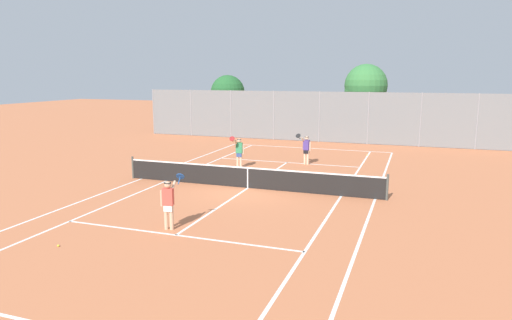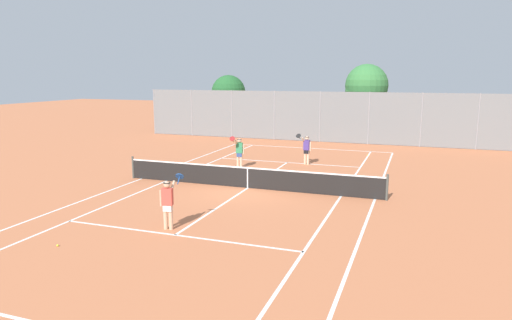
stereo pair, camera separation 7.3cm
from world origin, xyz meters
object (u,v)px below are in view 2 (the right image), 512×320
at_px(tree_behind_right, 365,87).
at_px(player_near_side, 168,202).
at_px(tree_behind_left, 229,93).
at_px(player_far_right, 307,148).
at_px(player_far_left, 239,151).
at_px(loose_tennis_ball_2, 242,156).
at_px(loose_tennis_ball_1, 368,155).
at_px(tennis_net, 248,177).
at_px(loose_tennis_ball_0, 58,245).

bearing_deg(tree_behind_right, player_near_side, -98.17).
bearing_deg(tree_behind_left, player_far_right, -51.29).
height_order(player_far_left, loose_tennis_ball_2, player_far_left).
height_order(player_far_left, loose_tennis_ball_1, player_far_left).
xyz_separation_m(player_far_left, loose_tennis_ball_1, (6.10, 6.24, -0.89)).
relative_size(tennis_net, tree_behind_left, 2.43).
distance_m(player_near_side, loose_tennis_ball_0, 3.46).
distance_m(tennis_net, player_near_side, 6.01).
bearing_deg(player_near_side, loose_tennis_ball_1, 74.29).
bearing_deg(player_near_side, player_far_right, 82.33).
bearing_deg(tennis_net, player_far_right, 79.42).
xyz_separation_m(player_near_side, loose_tennis_ball_0, (-2.28, -2.44, -0.89)).
bearing_deg(tree_behind_right, player_far_left, -109.86).
relative_size(loose_tennis_ball_0, loose_tennis_ball_1, 1.00).
bearing_deg(player_near_side, tennis_net, 85.39).
bearing_deg(loose_tennis_ball_0, player_far_left, 86.54).
xyz_separation_m(loose_tennis_ball_2, tree_behind_right, (6.09, 10.32, 3.99)).
bearing_deg(loose_tennis_ball_2, tennis_net, -66.60).
distance_m(loose_tennis_ball_1, loose_tennis_ball_2, 7.83).
distance_m(tennis_net, loose_tennis_ball_0, 8.87).
height_order(loose_tennis_ball_1, loose_tennis_ball_2, same).
bearing_deg(player_far_right, tennis_net, -100.58).
xyz_separation_m(player_near_side, player_far_right, (1.64, 12.19, 0.00)).
distance_m(loose_tennis_ball_1, tree_behind_left, 15.84).
height_order(tree_behind_left, tree_behind_right, tree_behind_right).
distance_m(tennis_net, loose_tennis_ball_1, 11.07).
relative_size(player_near_side, player_far_left, 1.00).
distance_m(player_far_right, loose_tennis_ball_1, 5.08).
distance_m(player_far_left, tree_behind_left, 16.41).
distance_m(loose_tennis_ball_0, loose_tennis_ball_1, 19.91).
xyz_separation_m(player_far_left, loose_tennis_ball_2, (-1.17, 3.30, -0.89)).
bearing_deg(player_far_left, player_far_right, 34.55).
xyz_separation_m(tennis_net, tree_behind_right, (2.91, 17.66, 3.51)).
bearing_deg(player_far_left, tree_behind_left, 115.03).
distance_m(loose_tennis_ball_2, tree_behind_right, 12.63).
bearing_deg(player_near_side, loose_tennis_ball_0, -133.00).
bearing_deg(tennis_net, player_near_side, -94.61).
bearing_deg(tennis_net, tree_behind_right, 80.63).
xyz_separation_m(player_near_side, tree_behind_left, (-8.39, 24.71, 2.44)).
bearing_deg(tree_behind_right, player_far_right, -98.71).
bearing_deg(player_far_left, tree_behind_right, 70.14).
bearing_deg(tennis_net, loose_tennis_ball_2, 113.40).
bearing_deg(tennis_net, loose_tennis_ball_0, -108.15).
xyz_separation_m(player_near_side, player_far_left, (-1.53, 10.01, 0.00)).
bearing_deg(player_far_left, loose_tennis_ball_1, 45.66).
height_order(player_far_left, tree_behind_right, tree_behind_right).
height_order(player_near_side, loose_tennis_ball_1, player_near_side).
bearing_deg(loose_tennis_ball_2, player_near_side, -78.57).
bearing_deg(tree_behind_left, loose_tennis_ball_2, -63.44).
height_order(player_near_side, tree_behind_right, tree_behind_right).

